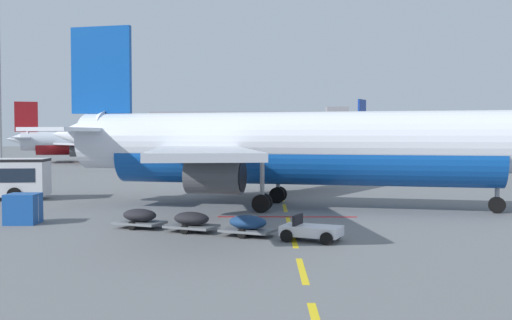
# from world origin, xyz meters

# --- Properties ---
(apron_paint_markings) EXTENTS (8.00, 93.07, 0.01)m
(apron_paint_markings) POSITION_xyz_m (18.00, 36.07, 0.00)
(apron_paint_markings) COLOR yellow
(apron_paint_markings) RESTS_ON ground
(airliner_foreground) EXTENTS (34.61, 33.87, 12.20)m
(airliner_foreground) POSITION_xyz_m (18.47, 26.39, 3.95)
(airliner_foreground) COLOR silver
(airliner_foreground) RESTS_ON ground
(airliner_mid_left) EXTENTS (32.34, 34.21, 12.61)m
(airliner_mid_left) POSITION_xyz_m (31.57, 106.98, 4.08)
(airliner_mid_left) COLOR silver
(airliner_mid_left) RESTS_ON ground
(airliner_far_center) EXTENTS (29.24, 28.34, 10.45)m
(airliner_far_center) POSITION_xyz_m (-13.16, 92.32, 3.38)
(airliner_far_center) COLOR silver
(airliner_far_center) RESTS_ON ground
(baggage_train) EXTENTS (11.26, 5.87, 1.14)m
(baggage_train) POSITION_xyz_m (14.56, 15.99, 0.53)
(baggage_train) COLOR silver
(baggage_train) RESTS_ON ground
(uld_cargo_container) EXTENTS (1.65, 1.61, 1.60)m
(uld_cargo_container) POSITION_xyz_m (3.89, 19.14, 0.80)
(uld_cargo_container) COLOR #194C9E
(uld_cargo_container) RESTS_ON ground
(terminal_satellite) EXTENTS (78.20, 18.35, 12.61)m
(terminal_satellite) POSITION_xyz_m (25.12, 154.06, 5.53)
(terminal_satellite) COLOR gray
(terminal_satellite) RESTS_ON ground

